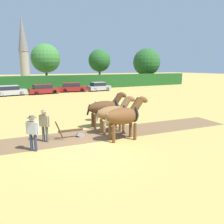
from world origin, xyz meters
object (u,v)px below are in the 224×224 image
tree_center (46,58)px  parked_car_right (99,87)px  parked_car_center_left (10,91)px  tree_right (147,62)px  draft_horse_lead_right (114,113)px  farmer_onlooker_left (33,130)px  farmer_beside_team (96,109)px  draft_horse_trail_left (106,107)px  farmer_at_plow (44,123)px  church_spire (23,47)px  tree_center_right (99,61)px  parked_car_center (44,89)px  plow (73,132)px  parked_car_center_right (72,87)px  draft_horse_lead_left (125,116)px

tree_center → parked_car_right: 12.87m
parked_car_center_left → tree_right: bearing=8.6°
draft_horse_lead_right → farmer_onlooker_left: draft_horse_lead_right is taller
farmer_onlooker_left → farmer_beside_team: bearing=-10.7°
tree_right → draft_horse_trail_left: size_ratio=2.83×
farmer_at_plow → farmer_beside_team: size_ratio=1.14×
draft_horse_lead_right → church_spire: bearing=93.0°
tree_right → farmer_at_plow: (-30.43, -31.80, -4.08)m
tree_center_right → parked_car_center: 17.28m
church_spire → parked_car_center: (-2.19, -40.66, -9.50)m
church_spire → tree_right: bearing=-52.5°
church_spire → plow: (-4.85, -63.16, -9.89)m
parked_car_center_right → parked_car_right: bearing=2.0°
draft_horse_lead_left → farmer_at_plow: draft_horse_lead_left is taller
parked_car_center → tree_center: bearing=71.6°
parked_car_center → parked_car_center_right: size_ratio=0.97×
draft_horse_trail_left → parked_car_center_right: 22.49m
tree_center → draft_horse_lead_left: (-2.73, -33.98, -4.28)m
draft_horse_lead_left → draft_horse_trail_left: draft_horse_lead_left is taller
church_spire → parked_car_center_right: (2.57, -39.96, -9.47)m
farmer_at_plow → farmer_onlooker_left: 1.35m
farmer_at_plow → tree_center: bearing=36.4°
parked_car_center_right → tree_center_right: bearing=54.9°
farmer_at_plow → farmer_onlooker_left: (-0.78, -1.11, -0.02)m
farmer_beside_team → parked_car_right: size_ratio=0.41×
plow → parked_car_center: bearing=88.3°
draft_horse_lead_right → draft_horse_lead_left: bearing=-90.1°
farmer_beside_team → draft_horse_lead_right: bearing=-46.6°
farmer_beside_team → tree_center: bearing=133.0°
church_spire → farmer_beside_team: (-2.01, -60.05, -9.29)m
tree_center_right → draft_horse_lead_left: (-13.93, -33.55, -3.99)m
church_spire → parked_car_right: size_ratio=5.00×
draft_horse_trail_left → farmer_at_plow: draft_horse_trail_left is taller
plow → parked_car_center_right: 24.37m
tree_center → draft_horse_lead_left: 34.36m
tree_center → plow: (-5.20, -32.30, -5.35)m
tree_right → parked_car_center: tree_right is taller
tree_center_right → tree_right: tree_right is taller
draft_horse_trail_left → parked_car_center_right: size_ratio=0.64×
farmer_onlooker_left → parked_car_center_left: size_ratio=0.40×
draft_horse_trail_left → farmer_beside_team: 1.96m
draft_horse_lead_right → farmer_onlooker_left: (-4.95, -0.85, -0.22)m
parked_car_right → draft_horse_trail_left: bearing=-115.6°
tree_center_right → parked_car_center: (-13.74, -9.38, -4.67)m
tree_center_right → farmer_at_plow: size_ratio=4.29×
draft_horse_lead_right → draft_horse_trail_left: draft_horse_trail_left is taller
plow → parked_car_center_left: 22.62m
parked_car_center_right → tree_right: bearing=32.7°
parked_car_center_right → parked_car_right: size_ratio=1.20×
tree_right → farmer_onlooker_left: 45.53m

